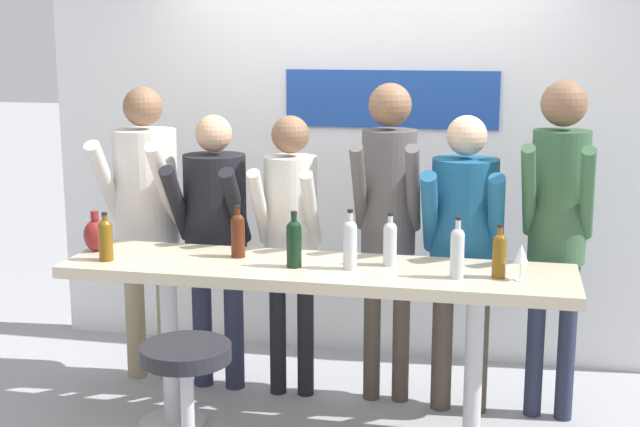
# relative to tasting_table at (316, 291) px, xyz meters

# --- Properties ---
(back_wall) EXTENTS (4.18, 0.12, 2.48)m
(back_wall) POSITION_rel_tasting_table_xyz_m (0.00, 1.39, 0.43)
(back_wall) COLOR white
(back_wall) RESTS_ON ground_plane
(tasting_table) EXTENTS (2.58, 0.61, 0.94)m
(tasting_table) POSITION_rel_tasting_table_xyz_m (0.00, 0.00, 0.00)
(tasting_table) COLOR beige
(tasting_table) RESTS_ON ground_plane
(bar_stool) EXTENTS (0.42, 0.42, 0.76)m
(bar_stool) POSITION_rel_tasting_table_xyz_m (-0.42, -0.77, -0.30)
(bar_stool) COLOR #B2B2B7
(bar_stool) RESTS_ON ground_plane
(person_far_left) EXTENTS (0.46, 0.56, 1.79)m
(person_far_left) POSITION_rel_tasting_table_xyz_m (-1.17, 0.62, 0.30)
(person_far_left) COLOR gray
(person_far_left) RESTS_ON ground_plane
(person_left) EXTENTS (0.43, 0.52, 1.64)m
(person_left) POSITION_rel_tasting_table_xyz_m (-0.73, 0.57, 0.20)
(person_left) COLOR #23283D
(person_left) RESTS_ON ground_plane
(person_center_left) EXTENTS (0.37, 0.50, 1.64)m
(person_center_left) POSITION_rel_tasting_table_xyz_m (-0.27, 0.55, 0.23)
(person_center_left) COLOR black
(person_center_left) RESTS_ON ground_plane
(person_center) EXTENTS (0.38, 0.54, 1.83)m
(person_center) POSITION_rel_tasting_table_xyz_m (0.28, 0.58, 0.35)
(person_center) COLOR #473D33
(person_center) RESTS_ON ground_plane
(person_center_right) EXTENTS (0.43, 0.53, 1.67)m
(person_center_right) POSITION_rel_tasting_table_xyz_m (0.71, 0.53, 0.22)
(person_center_right) COLOR #473D33
(person_center_right) RESTS_ON ground_plane
(person_right) EXTENTS (0.40, 0.55, 1.86)m
(person_right) POSITION_rel_tasting_table_xyz_m (1.20, 0.53, 0.38)
(person_right) COLOR #23283D
(person_right) RESTS_ON ground_plane
(wine_bottle_0) EXTENTS (0.07, 0.07, 0.30)m
(wine_bottle_0) POSITION_rel_tasting_table_xyz_m (0.71, -0.09, 0.27)
(wine_bottle_0) COLOR #B7BCC1
(wine_bottle_0) RESTS_ON tasting_table
(wine_bottle_1) EXTENTS (0.07, 0.07, 0.27)m
(wine_bottle_1) POSITION_rel_tasting_table_xyz_m (0.36, 0.08, 0.26)
(wine_bottle_1) COLOR #B7BCC1
(wine_bottle_1) RESTS_ON tasting_table
(wine_bottle_2) EXTENTS (0.07, 0.07, 0.28)m
(wine_bottle_2) POSITION_rel_tasting_table_xyz_m (-0.44, 0.08, 0.26)
(wine_bottle_2) COLOR #4C1E0F
(wine_bottle_2) RESTS_ON tasting_table
(wine_bottle_3) EXTENTS (0.07, 0.07, 0.30)m
(wine_bottle_3) POSITION_rel_tasting_table_xyz_m (0.18, -0.03, 0.27)
(wine_bottle_3) COLOR #B7BCC1
(wine_bottle_3) RESTS_ON tasting_table
(wine_bottle_4) EXTENTS (0.07, 0.07, 0.25)m
(wine_bottle_4) POSITION_rel_tasting_table_xyz_m (-1.08, -0.13, 0.25)
(wine_bottle_4) COLOR brown
(wine_bottle_4) RESTS_ON tasting_table
(wine_bottle_5) EXTENTS (0.07, 0.07, 0.26)m
(wine_bottle_5) POSITION_rel_tasting_table_xyz_m (0.90, -0.04, 0.25)
(wine_bottle_5) COLOR brown
(wine_bottle_5) RESTS_ON tasting_table
(wine_bottle_6) EXTENTS (0.08, 0.08, 0.29)m
(wine_bottle_6) POSITION_rel_tasting_table_xyz_m (-0.10, -0.05, 0.27)
(wine_bottle_6) COLOR black
(wine_bottle_6) RESTS_ON tasting_table
(wine_glass_0) EXTENTS (0.07, 0.07, 0.18)m
(wine_glass_0) POSITION_rel_tasting_table_xyz_m (1.01, -0.06, 0.26)
(wine_glass_0) COLOR silver
(wine_glass_0) RESTS_ON tasting_table
(decorative_vase) EXTENTS (0.13, 0.13, 0.22)m
(decorative_vase) POSITION_rel_tasting_table_xyz_m (-1.22, 0.05, 0.22)
(decorative_vase) COLOR maroon
(decorative_vase) RESTS_ON tasting_table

